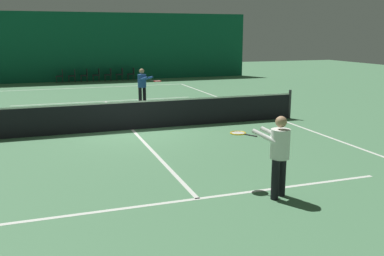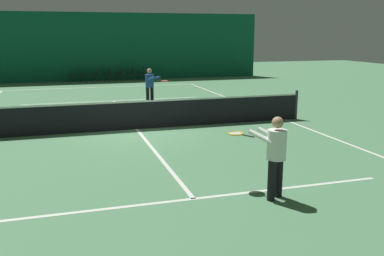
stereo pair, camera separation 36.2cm
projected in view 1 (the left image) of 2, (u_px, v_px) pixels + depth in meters
The scene contains 17 objects.
ground_plane at pixel (132, 130), 14.13m from camera, with size 60.00×60.00×0.00m, color #4C7F56.
backdrop_curtain at pixel (84, 47), 28.13m from camera, with size 23.00×0.12×4.47m.
court_line_baseline_far at pixel (92, 88), 25.11m from camera, with size 11.00×0.10×0.00m.
court_line_service_far at pixel (105, 101), 20.03m from camera, with size 8.25×0.10×0.00m.
court_line_service_near at pixel (198, 199), 8.22m from camera, with size 8.25×0.10×0.00m.
court_line_sideline_right at pixel (278, 119), 15.88m from camera, with size 0.10×23.80×0.00m.
court_line_centre at pixel (132, 130), 14.13m from camera, with size 0.10×12.80×0.00m.
tennis_net at pixel (132, 114), 14.02m from camera, with size 12.00×0.10×1.07m.
player_near at pixel (278, 150), 8.13m from camera, with size 0.95×1.32×1.61m.
player_far at pixel (143, 84), 18.76m from camera, with size 0.96×1.32×1.61m.
courtside_chair_0 at pixel (61, 75), 27.48m from camera, with size 0.44×0.44×0.84m.
courtside_chair_1 at pixel (73, 75), 27.73m from camera, with size 0.44×0.44×0.84m.
courtside_chair_2 at pixel (85, 74), 27.97m from camera, with size 0.44×0.44×0.84m.
courtside_chair_3 at pixel (97, 74), 28.22m from camera, with size 0.44×0.44×0.84m.
courtside_chair_4 at pixel (109, 74), 28.47m from camera, with size 0.44×0.44×0.84m.
courtside_chair_5 at pixel (120, 73), 28.71m from camera, with size 0.44×0.44×0.84m.
courtside_chair_6 at pixel (132, 73), 28.96m from camera, with size 0.44×0.44×0.84m.
Camera 1 is at (-2.63, -13.67, 3.11)m, focal length 40.00 mm.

